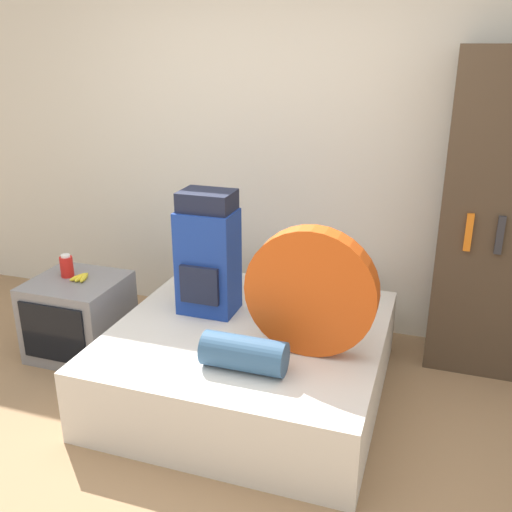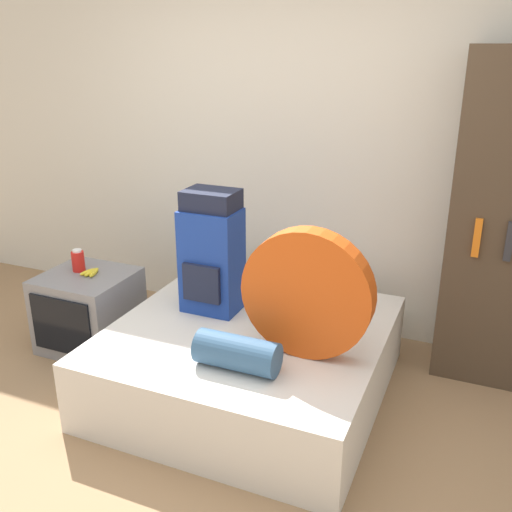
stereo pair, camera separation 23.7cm
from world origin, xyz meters
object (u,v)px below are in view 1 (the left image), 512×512
at_px(sleeping_roll, 244,353).
at_px(canister, 67,266).
at_px(tent_bag, 311,292).
at_px(television, 79,317).
at_px(backpack, 208,255).

relative_size(sleeping_roll, canister, 2.84).
xyz_separation_m(tent_bag, television, (-1.62, 0.22, -0.51)).
xyz_separation_m(backpack, sleeping_roll, (0.43, -0.58, -0.28)).
bearing_deg(sleeping_roll, backpack, 126.95).
height_order(tent_bag, canister, tent_bag).
relative_size(tent_bag, television, 1.21).
height_order(tent_bag, television, tent_bag).
bearing_deg(canister, backpack, 1.72).
xyz_separation_m(sleeping_roll, television, (-1.35, 0.50, -0.25)).
bearing_deg(tent_bag, television, 172.32).
distance_m(backpack, tent_bag, 0.76).
distance_m(tent_bag, canister, 1.73).
height_order(backpack, sleeping_roll, backpack).
height_order(television, canister, canister).
height_order(backpack, tent_bag, backpack).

